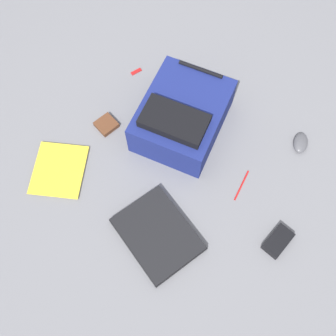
{
  "coord_description": "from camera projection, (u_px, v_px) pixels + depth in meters",
  "views": [
    {
      "loc": [
        0.33,
        -0.53,
        1.53
      ],
      "look_at": [
        -0.04,
        0.03,
        0.02
      ],
      "focal_mm": 41.77,
      "sensor_mm": 36.0,
      "label": 1
    }
  ],
  "objects": [
    {
      "name": "ground_plane",
      "position": [
        173.0,
        180.0,
        1.65
      ],
      "size": [
        3.51,
        3.51,
        0.0
      ],
      "primitive_type": "plane",
      "color": "slate"
    },
    {
      "name": "backpack",
      "position": [
        182.0,
        116.0,
        1.67
      ],
      "size": [
        0.4,
        0.47,
        0.21
      ],
      "color": "navy",
      "rests_on": "ground_plane"
    },
    {
      "name": "laptop",
      "position": [
        158.0,
        234.0,
        1.54
      ],
      "size": [
        0.39,
        0.34,
        0.03
      ],
      "color": "black",
      "rests_on": "ground_plane"
    },
    {
      "name": "book_manual",
      "position": [
        59.0,
        170.0,
        1.66
      ],
      "size": [
        0.3,
        0.32,
        0.01
      ],
      "color": "silver",
      "rests_on": "ground_plane"
    },
    {
      "name": "computer_mouse",
      "position": [
        301.0,
        143.0,
        1.7
      ],
      "size": [
        0.09,
        0.12,
        0.03
      ],
      "primitive_type": "ellipsoid",
      "rotation": [
        0.0,
        0.0,
        0.31
      ],
      "color": "#4C4C51",
      "rests_on": "ground_plane"
    },
    {
      "name": "power_brick",
      "position": [
        278.0,
        241.0,
        1.53
      ],
      "size": [
        0.09,
        0.13,
        0.03
      ],
      "primitive_type": "cube",
      "rotation": [
        0.0,
        0.0,
        -0.14
      ],
      "color": "black",
      "rests_on": "ground_plane"
    },
    {
      "name": "pen_black",
      "position": [
        242.0,
        185.0,
        1.64
      ],
      "size": [
        0.02,
        0.15,
        0.01
      ],
      "primitive_type": "cylinder",
      "rotation": [
        1.57,
        0.0,
        0.11
      ],
      "color": "red",
      "rests_on": "ground_plane"
    },
    {
      "name": "earbud_pouch",
      "position": [
        106.0,
        125.0,
        1.74
      ],
      "size": [
        0.1,
        0.1,
        0.02
      ],
      "primitive_type": "cube",
      "rotation": [
        0.0,
        0.0,
        2.89
      ],
      "color": "#59331E",
      "rests_on": "ground_plane"
    },
    {
      "name": "usb_stick",
      "position": [
        136.0,
        71.0,
        1.87
      ],
      "size": [
        0.04,
        0.06,
        0.01
      ],
      "primitive_type": "cube",
      "rotation": [
        0.0,
        0.0,
        2.75
      ],
      "color": "#B21919",
      "rests_on": "ground_plane"
    }
  ]
}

